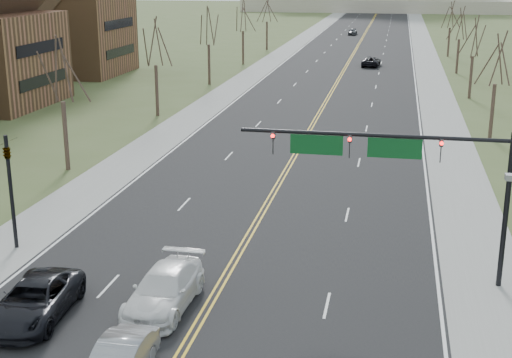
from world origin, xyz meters
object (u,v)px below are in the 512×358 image
at_px(car_far_sb, 353,32).
at_px(car_sb_inner_second, 164,289).
at_px(signal_left, 10,179).
at_px(car_sb_outer_lead, 34,301).
at_px(signal_mast, 393,159).
at_px(car_far_nb, 371,61).

bearing_deg(car_far_sb, car_sb_inner_second, -87.13).
bearing_deg(signal_left, car_sb_outer_lead, -55.77).
bearing_deg(signal_left, signal_mast, -0.00).
bearing_deg(car_far_sb, signal_left, -91.47).
bearing_deg(car_sb_inner_second, car_far_sb, 91.71).
bearing_deg(signal_left, car_sb_inner_second, -27.33).
relative_size(signal_left, car_far_nb, 1.16).
relative_size(car_sb_outer_lead, car_sb_inner_second, 1.00).
xyz_separation_m(signal_left, car_sb_outer_lead, (4.76, -7.00, -2.91)).
distance_m(car_sb_outer_lead, car_far_nb, 83.34).
height_order(signal_mast, signal_left, signal_mast).
xyz_separation_m(signal_mast, car_far_sb, (-9.94, 127.56, -5.03)).
distance_m(car_sb_outer_lead, car_sb_inner_second, 5.33).
bearing_deg(car_far_nb, car_sb_inner_second, 90.84).
relative_size(signal_mast, car_far_sb, 2.86).
xyz_separation_m(signal_left, car_far_nb, (15.12, 75.70, -2.98)).
distance_m(car_sb_inner_second, car_far_sb, 132.57).
relative_size(signal_left, car_sb_inner_second, 1.04).
distance_m(signal_mast, signal_left, 19.06).
relative_size(signal_left, car_far_sb, 1.42).
xyz_separation_m(car_sb_outer_lead, car_far_sb, (4.24, 134.55, -0.07)).
relative_size(signal_mast, car_far_nb, 2.33).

